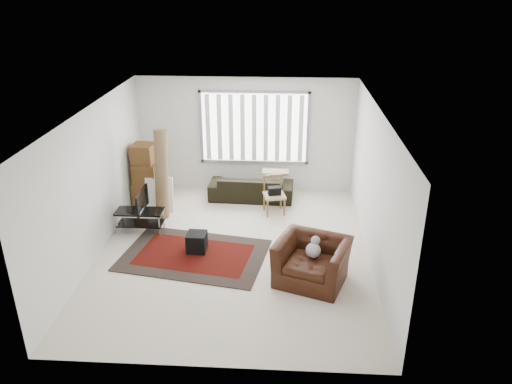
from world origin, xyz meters
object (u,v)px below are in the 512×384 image
(armchair, at_px, (312,258))
(moving_boxes, at_px, (146,177))
(sofa, at_px, (251,184))
(side_chair, at_px, (274,193))
(tv_stand, at_px, (140,216))

(armchair, bearing_deg, moving_boxes, 161.05)
(sofa, relative_size, side_chair, 2.33)
(tv_stand, xyz_separation_m, sofa, (2.11, 1.76, 0.03))
(moving_boxes, distance_m, side_chair, 2.88)
(moving_boxes, relative_size, sofa, 0.74)
(tv_stand, height_order, armchair, armchair)
(sofa, bearing_deg, tv_stand, 42.33)
(side_chair, relative_size, armchair, 0.57)
(sofa, distance_m, side_chair, 0.90)
(moving_boxes, height_order, sofa, moving_boxes)
(side_chair, bearing_deg, moving_boxes, 161.17)
(tv_stand, bearing_deg, sofa, 39.85)
(moving_boxes, height_order, side_chair, moving_boxes)
(armchair, bearing_deg, sofa, 130.71)
(tv_stand, relative_size, armchair, 0.66)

